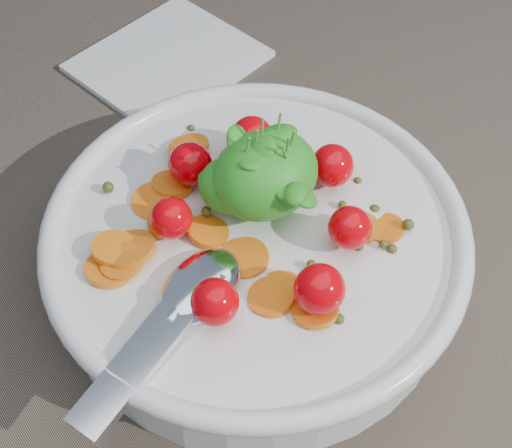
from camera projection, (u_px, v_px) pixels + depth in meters
ground at (266, 277)px, 0.51m from camera, size 6.00×6.00×0.00m
bowl at (255, 245)px, 0.49m from camera, size 0.31×0.29×0.12m
napkin at (168, 61)px, 0.66m from camera, size 0.17×0.15×0.01m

